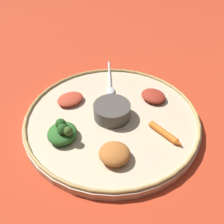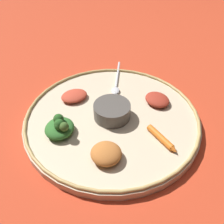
{
  "view_description": "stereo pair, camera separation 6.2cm",
  "coord_description": "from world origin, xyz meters",
  "px_view_note": "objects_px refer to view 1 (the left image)",
  "views": [
    {
      "loc": [
        0.46,
        -0.1,
        0.45
      ],
      "look_at": [
        0.0,
        0.0,
        0.03
      ],
      "focal_mm": 40.26,
      "sensor_mm": 36.0,
      "label": 1
    },
    {
      "loc": [
        0.47,
        -0.04,
        0.45
      ],
      "look_at": [
        0.0,
        0.0,
        0.03
      ],
      "focal_mm": 40.26,
      "sensor_mm": 36.0,
      "label": 2
    }
  ],
  "objects_px": {
    "center_bowl": "(112,110)",
    "spoon": "(110,82)",
    "greens_pile": "(62,132)",
    "carrot_near_spoon": "(165,134)"
  },
  "relations": [
    {
      "from": "center_bowl",
      "to": "spoon",
      "type": "height_order",
      "value": "center_bowl"
    },
    {
      "from": "greens_pile",
      "to": "spoon",
      "type": "bearing_deg",
      "value": 141.67
    },
    {
      "from": "center_bowl",
      "to": "greens_pile",
      "type": "relative_size",
      "value": 1.01
    },
    {
      "from": "carrot_near_spoon",
      "to": "spoon",
      "type": "bearing_deg",
      "value": -161.02
    },
    {
      "from": "carrot_near_spoon",
      "to": "center_bowl",
      "type": "bearing_deg",
      "value": -130.91
    },
    {
      "from": "center_bowl",
      "to": "spoon",
      "type": "bearing_deg",
      "value": 170.03
    },
    {
      "from": "center_bowl",
      "to": "carrot_near_spoon",
      "type": "xyz_separation_m",
      "value": [
        0.09,
        0.11,
        -0.01
      ]
    },
    {
      "from": "spoon",
      "to": "greens_pile",
      "type": "distance_m",
      "value": 0.24
    },
    {
      "from": "center_bowl",
      "to": "carrot_near_spoon",
      "type": "bearing_deg",
      "value": 49.09
    },
    {
      "from": "spoon",
      "to": "greens_pile",
      "type": "bearing_deg",
      "value": -38.33
    }
  ]
}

